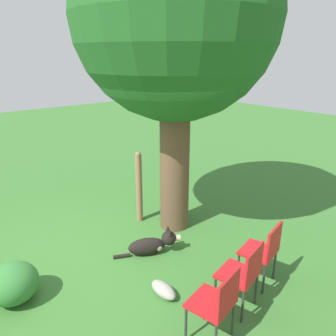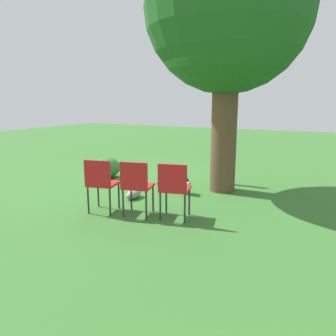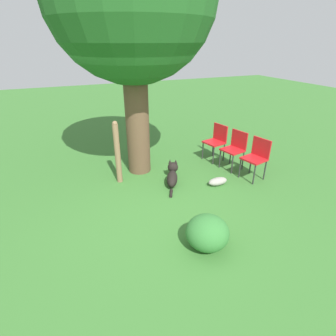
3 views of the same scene
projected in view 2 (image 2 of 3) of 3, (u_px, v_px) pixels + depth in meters
ground_plane at (166, 183)px, 7.35m from camera, size 30.00×30.00×0.00m
oak_tree at (228, 10)px, 6.02m from camera, size 3.12×3.12×5.04m
dog at (175, 183)px, 6.64m from camera, size 0.56×0.98×0.42m
fence_post at (215, 153)px, 7.22m from camera, size 0.12×0.12×1.33m
red_chair_0 at (101, 181)px, 5.27m from camera, size 0.51×0.52×0.89m
red_chair_1 at (136, 184)px, 5.11m from camera, size 0.51×0.52×0.89m
red_chair_2 at (174, 186)px, 4.96m from camera, size 0.51×0.52×0.89m
garden_rock at (134, 194)px, 6.15m from camera, size 0.42×0.20×0.16m
low_shrub at (107, 167)px, 7.77m from camera, size 0.63×0.63×0.50m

